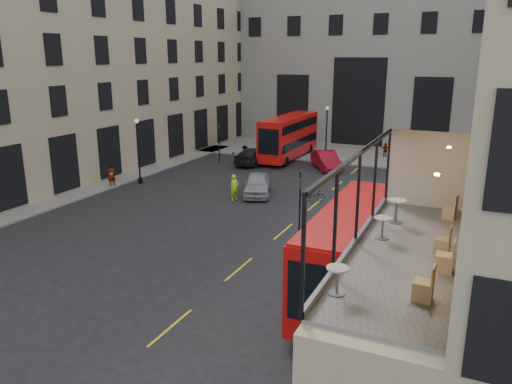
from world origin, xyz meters
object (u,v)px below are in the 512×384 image
at_px(pedestrian_c, 385,150).
at_px(cafe_chair_a, 424,290).
at_px(cafe_chair_d, 450,212).
at_px(pedestrian_a, 258,151).
at_px(pedestrian_b, 245,154).
at_px(bicycle, 314,196).
at_px(cyclist, 234,187).
at_px(pedestrian_e, 111,176).
at_px(bus_far, 289,135).
at_px(cafe_table_far, 396,207).
at_px(car_b, 326,160).
at_px(street_lamp_a, 139,155).
at_px(car_a, 257,184).
at_px(cafe_table_near, 337,276).
at_px(cafe_chair_b, 445,262).
at_px(bus_near, 348,247).
at_px(traffic_light_far, 219,138).
at_px(street_lamp_b, 326,136).
at_px(cafe_chair_c, 443,245).
at_px(pedestrian_d, 456,169).
at_px(cafe_table_mid, 383,225).
at_px(traffic_light_near, 300,195).

height_order(pedestrian_c, cafe_chair_a, cafe_chair_a).
relative_size(pedestrian_c, cafe_chair_d, 1.79).
relative_size(pedestrian_a, pedestrian_b, 1.01).
height_order(bicycle, pedestrian_c, pedestrian_c).
relative_size(cyclist, pedestrian_e, 1.00).
distance_m(bus_far, cafe_chair_a, 39.59).
bearing_deg(cafe_table_far, car_b, 111.06).
relative_size(street_lamp_a, car_a, 1.12).
bearing_deg(cafe_table_near, pedestrian_b, 119.09).
bearing_deg(bicycle, cafe_chair_b, -176.78).
bearing_deg(cafe_chair_d, bus_near, 156.50).
bearing_deg(pedestrian_a, traffic_light_far, -110.32).
distance_m(bicycle, cafe_chair_d, 18.66).
bearing_deg(cafe_table_far, car_a, 127.77).
height_order(car_a, pedestrian_a, pedestrian_a).
bearing_deg(bus_far, pedestrian_b, -131.15).
relative_size(bus_near, bus_far, 0.92).
xyz_separation_m(bicycle, cafe_table_near, (7.76, -22.51, 4.65)).
height_order(cafe_table_near, cafe_chair_d, cafe_chair_d).
relative_size(street_lamp_b, pedestrian_e, 2.79).
bearing_deg(pedestrian_a, cafe_chair_c, -36.98).
distance_m(bus_near, cafe_chair_c, 7.08).
bearing_deg(cyclist, street_lamp_a, 107.34).
bearing_deg(bicycle, pedestrian_d, -60.32).
xyz_separation_m(bus_near, car_a, (-10.31, 13.32, -1.42)).
relative_size(street_lamp_b, bus_near, 0.53).
xyz_separation_m(bus_far, cyclist, (1.80, -15.91, -1.48)).
distance_m(bicycle, pedestrian_c, 18.35).
height_order(traffic_light_far, cafe_table_mid, cafe_table_mid).
xyz_separation_m(bus_far, cafe_table_far, (15.30, -30.17, 2.71)).
bearing_deg(cyclist, traffic_light_near, -101.48).
height_order(bicycle, cafe_table_near, cafe_table_near).
bearing_deg(cafe_chair_b, traffic_light_far, 127.96).
bearing_deg(cyclist, pedestrian_e, 118.52).
relative_size(pedestrian_e, cafe_chair_c, 2.25).
xyz_separation_m(street_lamp_b, cafe_table_far, (11.78, -31.40, 2.75)).
height_order(pedestrian_e, cafe_table_near, cafe_table_near).
bearing_deg(street_lamp_b, cafe_chair_d, -65.97).
bearing_deg(cyclist, car_b, 10.65).
height_order(bus_far, bicycle, bus_far).
relative_size(bus_far, pedestrian_c, 7.06).
relative_size(car_b, cafe_table_far, 6.13).
height_order(traffic_light_near, traffic_light_far, same).
relative_size(car_b, pedestrian_a, 2.93).
xyz_separation_m(car_a, pedestrian_a, (-5.49, 12.29, 0.04)).
bearing_deg(cafe_chair_d, cyclist, 139.31).
xyz_separation_m(traffic_light_near, pedestrian_b, (-11.75, 17.08, -1.58)).
xyz_separation_m(pedestrian_b, cafe_table_near, (18.13, -32.58, 4.21)).
relative_size(street_lamp_a, pedestrian_c, 3.47).
bearing_deg(cyclist, traffic_light_far, 57.51).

